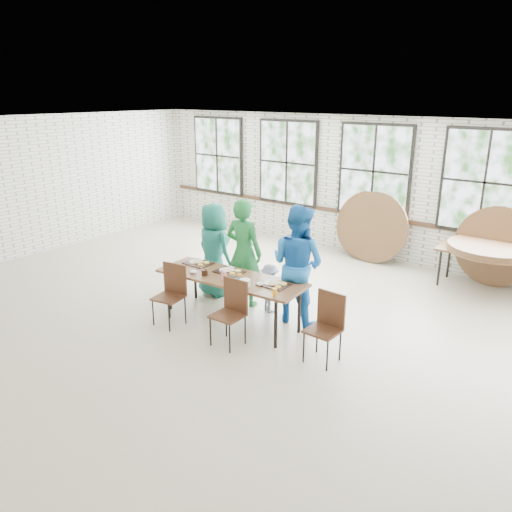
# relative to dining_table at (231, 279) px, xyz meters

# --- Properties ---
(room) EXTENTS (12.00, 12.00, 12.00)m
(room) POSITION_rel_dining_table_xyz_m (0.27, 4.33, 1.14)
(room) COLOR #B7AB92
(room) RESTS_ON ground
(dining_table) EXTENTS (2.46, 1.01, 0.74)m
(dining_table) POSITION_rel_dining_table_xyz_m (0.00, 0.00, 0.00)
(dining_table) COLOR brown
(dining_table) RESTS_ON ground
(chair_near_left) EXTENTS (0.49, 0.47, 0.95)m
(chair_near_left) POSITION_rel_dining_table_xyz_m (-0.67, -0.61, -0.13)
(chair_near_left) COLOR #452717
(chair_near_left) RESTS_ON ground
(chair_near_right) EXTENTS (0.43, 0.42, 0.95)m
(chair_near_right) POSITION_rel_dining_table_xyz_m (0.49, -0.55, -0.13)
(chair_near_right) COLOR #452717
(chair_near_right) RESTS_ON ground
(chair_spare) EXTENTS (0.44, 0.42, 0.95)m
(chair_spare) POSITION_rel_dining_table_xyz_m (1.79, -0.13, -0.13)
(chair_spare) COLOR #452717
(chair_spare) RESTS_ON ground
(adult_teal) EXTENTS (0.89, 0.67, 1.66)m
(adult_teal) POSITION_rel_dining_table_xyz_m (-0.94, 0.65, 0.14)
(adult_teal) COLOR #1C6A57
(adult_teal) RESTS_ON ground
(adult_green) EXTENTS (0.71, 0.50, 1.83)m
(adult_green) POSITION_rel_dining_table_xyz_m (-0.27, 0.65, 0.22)
(adult_green) COLOR #1D6C30
(adult_green) RESTS_ON ground
(toddler) EXTENTS (0.60, 0.47, 0.82)m
(toddler) POSITION_rel_dining_table_xyz_m (0.27, 0.65, -0.28)
(toddler) COLOR #121B3A
(toddler) RESTS_ON ground
(adult_blue) EXTENTS (0.93, 0.73, 1.87)m
(adult_blue) POSITION_rel_dining_table_xyz_m (0.80, 0.65, 0.25)
(adult_blue) COLOR #1A64B6
(adult_blue) RESTS_ON ground
(storage_table) EXTENTS (1.83, 0.84, 0.74)m
(storage_table) POSITION_rel_dining_table_xyz_m (2.85, 3.80, -0.00)
(storage_table) COLOR brown
(storage_table) RESTS_ON ground
(tabletop_clutter) EXTENTS (2.06, 0.61, 0.11)m
(tabletop_clutter) POSITION_rel_dining_table_xyz_m (0.08, -0.02, 0.08)
(tabletop_clutter) COLOR black
(tabletop_clutter) RESTS_ON dining_table
(round_tops_stacked) EXTENTS (1.50, 1.50, 0.13)m
(round_tops_stacked) POSITION_rel_dining_table_xyz_m (2.85, 3.80, 0.12)
(round_tops_stacked) COLOR brown
(round_tops_stacked) RESTS_ON storage_table
(round_tops_leaning) EXTENTS (4.05, 0.42, 1.50)m
(round_tops_leaning) POSITION_rel_dining_table_xyz_m (1.21, 4.12, 0.05)
(round_tops_leaning) COLOR brown
(round_tops_leaning) RESTS_ON ground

